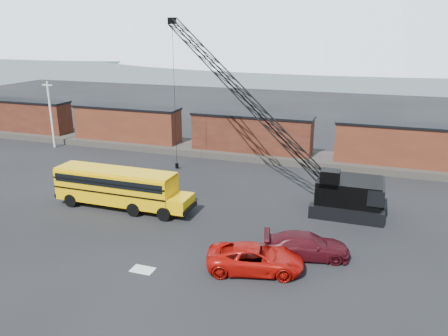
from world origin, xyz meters
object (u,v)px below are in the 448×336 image
object	(u,v)px
crawler_crane	(244,96)
school_bus	(120,187)
maroon_suv	(307,245)
red_pickup	(255,258)

from	to	relation	value
crawler_crane	school_bus	bearing A→B (deg)	-134.64
maroon_suv	crawler_crane	bearing A→B (deg)	20.71
school_bus	maroon_suv	xyz separation A→B (m)	(15.49, -3.16, -1.01)
red_pickup	crawler_crane	xyz separation A→B (m)	(-4.95, 13.81, 7.58)
school_bus	crawler_crane	world-z (taller)	crawler_crane
crawler_crane	red_pickup	bearing A→B (deg)	-70.27
red_pickup	crawler_crane	distance (m)	16.51
red_pickup	crawler_crane	bearing A→B (deg)	5.95
school_bus	red_pickup	distance (m)	14.14
maroon_suv	crawler_crane	world-z (taller)	crawler_crane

